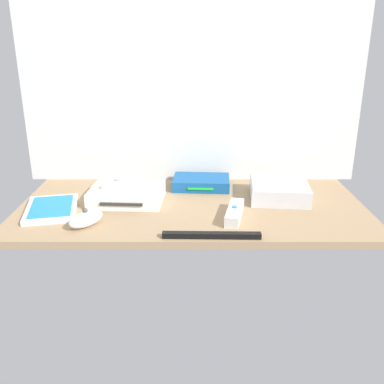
{
  "coord_description": "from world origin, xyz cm",
  "views": [
    {
      "loc": [
        0.11,
        -114.73,
        45.52
      ],
      "look_at": [
        0.0,
        0.0,
        4.0
      ],
      "focal_mm": 39.62,
      "sensor_mm": 36.0,
      "label": 1
    }
  ],
  "objects_px": {
    "remote_nunchuk": "(86,219)",
    "remote_classic_pad": "(130,185)",
    "game_console": "(127,194)",
    "mini_computer": "(279,190)",
    "sensor_bar": "(212,235)",
    "network_router": "(201,183)",
    "remote_wand": "(235,213)",
    "game_case": "(52,209)"
  },
  "relations": [
    {
      "from": "remote_nunchuk",
      "to": "remote_classic_pad",
      "type": "relative_size",
      "value": 0.65
    },
    {
      "from": "game_console",
      "to": "mini_computer",
      "type": "height_order",
      "value": "mini_computer"
    },
    {
      "from": "sensor_bar",
      "to": "remote_classic_pad",
      "type": "bearing_deg",
      "value": 134.73
    },
    {
      "from": "network_router",
      "to": "remote_wand",
      "type": "bearing_deg",
      "value": -67.94
    },
    {
      "from": "remote_nunchuk",
      "to": "sensor_bar",
      "type": "height_order",
      "value": "remote_nunchuk"
    },
    {
      "from": "game_console",
      "to": "remote_wand",
      "type": "relative_size",
      "value": 1.44
    },
    {
      "from": "game_case",
      "to": "sensor_bar",
      "type": "bearing_deg",
      "value": -33.11
    },
    {
      "from": "game_console",
      "to": "remote_wand",
      "type": "bearing_deg",
      "value": -18.7
    },
    {
      "from": "game_console",
      "to": "remote_classic_pad",
      "type": "distance_m",
      "value": 0.04
    },
    {
      "from": "game_case",
      "to": "remote_nunchuk",
      "type": "bearing_deg",
      "value": -52.11
    },
    {
      "from": "remote_nunchuk",
      "to": "remote_classic_pad",
      "type": "height_order",
      "value": "remote_classic_pad"
    },
    {
      "from": "remote_nunchuk",
      "to": "remote_wand",
      "type": "bearing_deg",
      "value": 48.65
    },
    {
      "from": "game_console",
      "to": "game_case",
      "type": "relative_size",
      "value": 1.03
    },
    {
      "from": "game_console",
      "to": "sensor_bar",
      "type": "xyz_separation_m",
      "value": [
        0.24,
        -0.25,
        -0.01
      ]
    },
    {
      "from": "sensor_bar",
      "to": "game_console",
      "type": "bearing_deg",
      "value": 135.2
    },
    {
      "from": "mini_computer",
      "to": "sensor_bar",
      "type": "distance_m",
      "value": 0.35
    },
    {
      "from": "mini_computer",
      "to": "remote_classic_pad",
      "type": "relative_size",
      "value": 1.15
    },
    {
      "from": "network_router",
      "to": "sensor_bar",
      "type": "xyz_separation_m",
      "value": [
        0.02,
        -0.37,
        -0.01
      ]
    },
    {
      "from": "mini_computer",
      "to": "network_router",
      "type": "distance_m",
      "value": 0.25
    },
    {
      "from": "game_console",
      "to": "remote_classic_pad",
      "type": "xyz_separation_m",
      "value": [
        0.01,
        -0.01,
        0.03
      ]
    },
    {
      "from": "game_case",
      "to": "remote_wand",
      "type": "bearing_deg",
      "value": -17.42
    },
    {
      "from": "game_case",
      "to": "remote_classic_pad",
      "type": "xyz_separation_m",
      "value": [
        0.21,
        0.07,
        0.05
      ]
    },
    {
      "from": "mini_computer",
      "to": "sensor_bar",
      "type": "height_order",
      "value": "mini_computer"
    },
    {
      "from": "game_console",
      "to": "game_case",
      "type": "xyz_separation_m",
      "value": [
        -0.2,
        -0.08,
        -0.01
      ]
    },
    {
      "from": "network_router",
      "to": "sensor_bar",
      "type": "distance_m",
      "value": 0.37
    },
    {
      "from": "mini_computer",
      "to": "remote_wand",
      "type": "relative_size",
      "value": 1.22
    },
    {
      "from": "network_router",
      "to": "remote_wand",
      "type": "xyz_separation_m",
      "value": [
        0.08,
        -0.25,
        -0.0
      ]
    },
    {
      "from": "game_case",
      "to": "sensor_bar",
      "type": "relative_size",
      "value": 0.89
    },
    {
      "from": "mini_computer",
      "to": "remote_wand",
      "type": "xyz_separation_m",
      "value": [
        -0.15,
        -0.15,
        -0.01
      ]
    },
    {
      "from": "game_console",
      "to": "mini_computer",
      "type": "bearing_deg",
      "value": 6.42
    },
    {
      "from": "game_case",
      "to": "remote_classic_pad",
      "type": "distance_m",
      "value": 0.23
    },
    {
      "from": "mini_computer",
      "to": "remote_wand",
      "type": "distance_m",
      "value": 0.21
    },
    {
      "from": "game_console",
      "to": "remote_classic_pad",
      "type": "height_order",
      "value": "remote_classic_pad"
    },
    {
      "from": "remote_wand",
      "to": "remote_classic_pad",
      "type": "relative_size",
      "value": 0.95
    },
    {
      "from": "mini_computer",
      "to": "game_case",
      "type": "xyz_separation_m",
      "value": [
        -0.66,
        -0.1,
        -0.02
      ]
    },
    {
      "from": "network_router",
      "to": "remote_wand",
      "type": "height_order",
      "value": "same"
    },
    {
      "from": "mini_computer",
      "to": "remote_nunchuk",
      "type": "relative_size",
      "value": 1.77
    },
    {
      "from": "remote_wand",
      "to": "sensor_bar",
      "type": "relative_size",
      "value": 0.63
    },
    {
      "from": "game_console",
      "to": "network_router",
      "type": "xyz_separation_m",
      "value": [
        0.22,
        0.12,
        -0.0
      ]
    },
    {
      "from": "remote_wand",
      "to": "remote_nunchuk",
      "type": "distance_m",
      "value": 0.39
    },
    {
      "from": "network_router",
      "to": "sensor_bar",
      "type": "relative_size",
      "value": 0.78
    },
    {
      "from": "mini_computer",
      "to": "game_case",
      "type": "distance_m",
      "value": 0.66
    }
  ]
}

